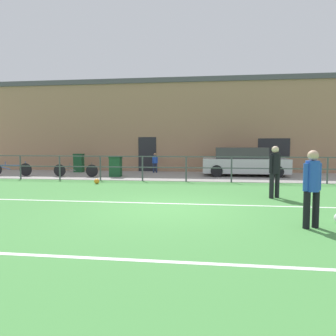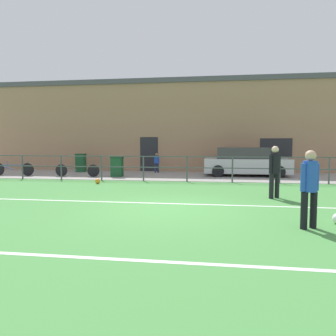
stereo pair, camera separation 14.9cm
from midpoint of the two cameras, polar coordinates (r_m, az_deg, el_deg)
The scene contains 15 objects.
ground at distance 8.62m, azimuth -0.42°, elevation -7.27°, with size 60.00×44.00×0.04m, color #478C42.
field_line_touchline at distance 9.27m, azimuth 0.16°, elevation -6.31°, with size 36.00×0.11×0.00m, color white.
field_line_hash at distance 4.98m, azimuth -6.93°, elevation -15.86°, with size 36.00×0.11×0.00m, color white.
pavement_strip at distance 16.99m, azimuth 3.63°, elevation -1.41°, with size 48.00×5.00×0.02m, color gray.
perimeter_fence at distance 14.44m, azimuth 2.94°, elevation 0.51°, with size 36.07×0.07×1.15m.
clubhouse_facade at distance 20.62m, azimuth 4.40°, elevation 7.46°, with size 28.00×2.56×5.65m.
player_goalkeeper at distance 10.61m, azimuth 17.99°, elevation -0.10°, with size 0.38×0.31×1.64m.
player_striker at distance 7.09m, azimuth 23.58°, elevation -2.63°, with size 0.40×0.28×1.59m.
soccer_ball_spare at distance 14.06m, azimuth -12.79°, elevation -2.30°, with size 0.22×0.22×0.22m, color orange.
spectator_child at distance 18.73m, azimuth -2.53°, elevation 1.15°, with size 0.31×0.20×1.14m.
parked_car_red at distance 17.41m, azimuth 13.04°, elevation 0.99°, with size 4.37×1.92×1.48m.
bicycle_parked_0 at distance 17.09m, azimuth -16.28°, elevation -0.39°, with size 2.36×0.04×0.73m.
bicycle_parked_1 at distance 18.83m, azimuth -26.29°, elevation -0.18°, with size 2.36×0.04×0.77m.
trash_bin_0 at distance 16.71m, azimuth -9.51°, elevation 0.26°, with size 0.59×0.50×1.03m.
trash_bin_1 at distance 19.87m, azimuth -15.70°, elevation 0.89°, with size 0.55×0.47×1.09m.
Camera 1 is at (1.12, -8.37, 1.72)m, focal length 34.46 mm.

